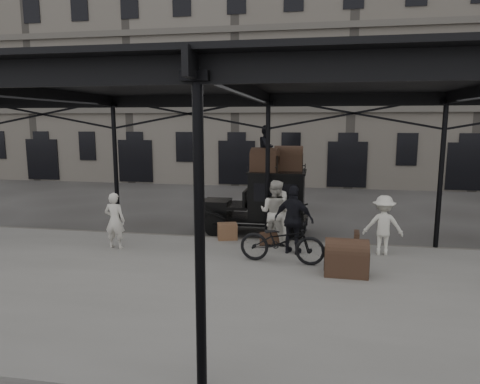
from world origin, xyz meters
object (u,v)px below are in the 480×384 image
Objects in this scene: taxi at (268,199)px; porter_left at (115,221)px; porter_official at (294,220)px; bicycle at (282,241)px; steamer_trunk_roof_near at (265,162)px; steamer_trunk_platform at (346,260)px.

taxi reaches higher than porter_left.
taxi is 1.89× the size of porter_official.
taxi reaches higher than bicycle.
bicycle is (0.77, -3.43, -0.47)m from taxi.
porter_left is at bearing -135.27° from steamer_trunk_roof_near.
porter_official reaches higher than bicycle.
porter_left is (-4.12, -2.98, -0.23)m from taxi.
porter_official reaches higher than steamer_trunk_platform.
steamer_trunk_roof_near is at bearing -48.55° from porter_official.
porter_official is 0.86× the size of bicycle.
bicycle is 2.19× the size of steamer_trunk_platform.
porter_official is (5.14, 0.40, 0.14)m from porter_left.
porter_official reaches higher than porter_left.
steamer_trunk_roof_near is 4.96m from steamer_trunk_platform.
steamer_trunk_roof_near is at bearing -108.07° from taxi.
bicycle is at bearing 174.89° from porter_left.
porter_left reaches higher than steamer_trunk_platform.
steamer_trunk_roof_near reaches higher than taxi.
porter_left is at bearing 90.49° from bicycle.
porter_official is 1.89× the size of steamer_trunk_platform.
porter_official is at bearing -54.01° from steamer_trunk_roof_near.
steamer_trunk_roof_near reaches higher than porter_left.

